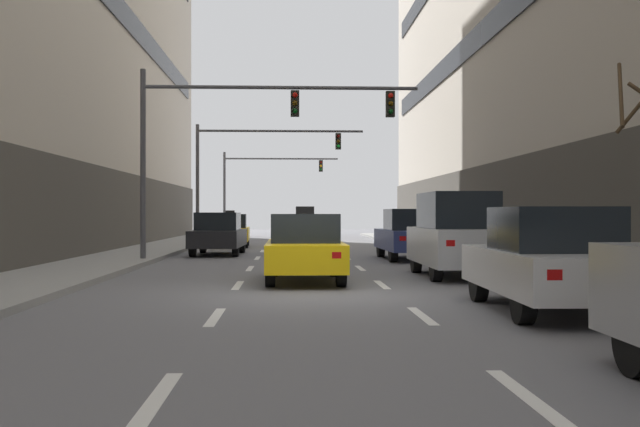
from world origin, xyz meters
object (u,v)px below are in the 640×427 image
object	(u,v)px
taxi_driving_2	(230,231)
car_parked_1	(550,260)
pedestrian_0	(452,226)
taxi_driving_1	(305,248)
car_parked_2	(457,235)
car_parked_3	(411,235)
car_driving_0	(218,234)
traffic_signal_1	(250,159)
traffic_signal_2	(260,177)
traffic_signal_0	(242,125)

from	to	relation	value
taxi_driving_2	car_parked_1	bearing A→B (deg)	-73.28
pedestrian_0	taxi_driving_1	bearing A→B (deg)	-117.35
car_parked_2	car_parked_3	distance (m)	6.94
car_driving_0	pedestrian_0	bearing A→B (deg)	2.48
car_parked_3	car_parked_1	bearing A→B (deg)	-90.01
car_driving_0	taxi_driving_2	bearing A→B (deg)	90.59
car_parked_2	car_parked_1	bearing A→B (deg)	-90.01
traffic_signal_1	traffic_signal_2	bearing A→B (deg)	90.27
car_parked_1	traffic_signal_1	world-z (taller)	traffic_signal_1
car_driving_0	traffic_signal_1	bearing A→B (deg)	86.04
traffic_signal_0	traffic_signal_2	distance (m)	29.98
car_parked_2	pedestrian_0	distance (m)	10.77
traffic_signal_1	taxi_driving_2	bearing A→B (deg)	-103.09
car_parked_3	traffic_signal_2	size ratio (longest dim) A/B	0.56
traffic_signal_0	traffic_signal_2	size ratio (longest dim) A/B	1.08
car_parked_1	traffic_signal_2	distance (m)	42.90
taxi_driving_1	car_parked_1	xyz separation A→B (m)	(3.84, -5.46, 0.05)
taxi_driving_2	traffic_signal_0	bearing A→B (deg)	-83.50
taxi_driving_2	car_parked_1	distance (m)	24.34
traffic_signal_1	traffic_signal_2	distance (m)	15.80
car_parked_3	traffic_signal_1	world-z (taller)	traffic_signal_1
car_driving_0	car_parked_1	size ratio (longest dim) A/B	0.96
car_parked_3	pedestrian_0	world-z (taller)	pedestrian_0
taxi_driving_2	car_parked_2	world-z (taller)	car_parked_2
taxi_driving_1	pedestrian_0	world-z (taller)	pedestrian_0
car_parked_1	car_parked_3	world-z (taller)	car_parked_3
car_parked_2	traffic_signal_0	size ratio (longest dim) A/B	0.48
taxi_driving_1	pedestrian_0	bearing A→B (deg)	62.65
car_parked_3	traffic_signal_2	distance (m)	29.62
taxi_driving_1	traffic_signal_0	distance (m)	8.03
car_parked_2	pedestrian_0	size ratio (longest dim) A/B	2.66
traffic_signal_0	pedestrian_0	world-z (taller)	traffic_signal_0
taxi_driving_1	pedestrian_0	size ratio (longest dim) A/B	2.57
traffic_signal_2	taxi_driving_1	bearing A→B (deg)	-86.13
pedestrian_0	car_driving_0	bearing A→B (deg)	-177.52
traffic_signal_0	traffic_signal_1	size ratio (longest dim) A/B	1.04
car_driving_0	taxi_driving_2	xyz separation A→B (m)	(-0.07, 6.54, -0.03)
car_driving_0	traffic_signal_2	size ratio (longest dim) A/B	0.52
car_parked_1	car_parked_3	xyz separation A→B (m)	(0.00, 13.57, 0.03)
car_parked_2	traffic_signal_1	world-z (taller)	traffic_signal_1
taxi_driving_1	car_parked_1	distance (m)	6.68
taxi_driving_1	car_parked_3	size ratio (longest dim) A/B	0.90
car_driving_0	traffic_signal_0	xyz separation A→B (m)	(1.19, -4.46, 3.69)
taxi_driving_1	traffic_signal_2	bearing A→B (deg)	93.87
taxi_driving_2	car_parked_3	distance (m)	12.00
pedestrian_0	taxi_driving_2	bearing A→B (deg)	146.33
car_driving_0	traffic_signal_2	distance (m)	25.76
car_parked_3	pedestrian_0	bearing A→B (deg)	58.47
car_driving_0	taxi_driving_2	distance (m)	6.54
pedestrian_0	car_parked_2	bearing A→B (deg)	-101.86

